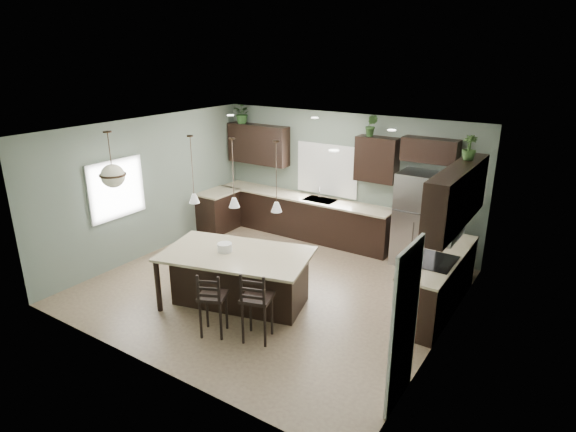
# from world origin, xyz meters

# --- Properties ---
(ground) EXTENTS (6.00, 6.00, 0.00)m
(ground) POSITION_xyz_m (0.00, 0.00, 0.00)
(ground) COLOR #9E8466
(ground) RESTS_ON ground
(pantry_door) EXTENTS (0.04, 0.82, 2.04)m
(pantry_door) POSITION_xyz_m (2.98, -1.55, 1.02)
(pantry_door) COLOR white
(pantry_door) RESTS_ON ground
(window_back) EXTENTS (1.35, 0.02, 1.00)m
(window_back) POSITION_xyz_m (-0.40, 2.73, 1.55)
(window_back) COLOR white
(window_back) RESTS_ON room_shell
(window_left) EXTENTS (0.02, 1.10, 1.00)m
(window_left) POSITION_xyz_m (-2.98, -0.80, 1.55)
(window_left) COLOR white
(window_left) RESTS_ON room_shell
(left_return_cabs) EXTENTS (0.60, 0.90, 0.90)m
(left_return_cabs) POSITION_xyz_m (-2.70, 1.70, 0.45)
(left_return_cabs) COLOR black
(left_return_cabs) RESTS_ON ground
(left_return_countertop) EXTENTS (0.66, 0.96, 0.04)m
(left_return_countertop) POSITION_xyz_m (-2.68, 1.70, 0.92)
(left_return_countertop) COLOR beige
(left_return_countertop) RESTS_ON left_return_cabs
(back_lower_cabs) EXTENTS (4.20, 0.60, 0.90)m
(back_lower_cabs) POSITION_xyz_m (-0.85, 2.45, 0.45)
(back_lower_cabs) COLOR black
(back_lower_cabs) RESTS_ON ground
(back_countertop) EXTENTS (4.20, 0.66, 0.04)m
(back_countertop) POSITION_xyz_m (-0.85, 2.43, 0.92)
(back_countertop) COLOR beige
(back_countertop) RESTS_ON back_lower_cabs
(sink_inset) EXTENTS (0.70, 0.45, 0.01)m
(sink_inset) POSITION_xyz_m (-0.40, 2.43, 0.94)
(sink_inset) COLOR gray
(sink_inset) RESTS_ON back_countertop
(faucet) EXTENTS (0.02, 0.02, 0.28)m
(faucet) POSITION_xyz_m (-0.40, 2.40, 1.08)
(faucet) COLOR silver
(faucet) RESTS_ON back_countertop
(back_upper_left) EXTENTS (1.55, 0.34, 0.90)m
(back_upper_left) POSITION_xyz_m (-2.15, 2.58, 1.95)
(back_upper_left) COLOR black
(back_upper_left) RESTS_ON room_shell
(back_upper_right) EXTENTS (0.85, 0.34, 0.90)m
(back_upper_right) POSITION_xyz_m (0.80, 2.58, 1.95)
(back_upper_right) COLOR black
(back_upper_right) RESTS_ON room_shell
(fridge_header) EXTENTS (1.05, 0.34, 0.45)m
(fridge_header) POSITION_xyz_m (1.85, 2.58, 2.25)
(fridge_header) COLOR black
(fridge_header) RESTS_ON room_shell
(right_lower_cabs) EXTENTS (0.60, 2.35, 0.90)m
(right_lower_cabs) POSITION_xyz_m (2.70, 0.87, 0.45)
(right_lower_cabs) COLOR black
(right_lower_cabs) RESTS_ON ground
(right_countertop) EXTENTS (0.66, 2.35, 0.04)m
(right_countertop) POSITION_xyz_m (2.68, 0.87, 0.92)
(right_countertop) COLOR beige
(right_countertop) RESTS_ON right_lower_cabs
(cooktop) EXTENTS (0.58, 0.75, 0.02)m
(cooktop) POSITION_xyz_m (2.68, 0.60, 0.94)
(cooktop) COLOR black
(cooktop) RESTS_ON right_countertop
(wall_oven_front) EXTENTS (0.01, 0.72, 0.60)m
(wall_oven_front) POSITION_xyz_m (2.40, 0.60, 0.45)
(wall_oven_front) COLOR gray
(wall_oven_front) RESTS_ON right_lower_cabs
(right_upper_cabs) EXTENTS (0.34, 2.35, 0.90)m
(right_upper_cabs) POSITION_xyz_m (2.83, 0.87, 1.95)
(right_upper_cabs) COLOR black
(right_upper_cabs) RESTS_ON room_shell
(microwave) EXTENTS (0.40, 0.75, 0.40)m
(microwave) POSITION_xyz_m (2.78, 0.60, 1.55)
(microwave) COLOR gray
(microwave) RESTS_ON right_upper_cabs
(refrigerator) EXTENTS (0.90, 0.74, 1.85)m
(refrigerator) POSITION_xyz_m (1.84, 2.42, 0.93)
(refrigerator) COLOR #9C9DA5
(refrigerator) RESTS_ON ground
(kitchen_island) EXTENTS (2.64, 1.91, 0.92)m
(kitchen_island) POSITION_xyz_m (-0.12, -0.80, 0.46)
(kitchen_island) COLOR black
(kitchen_island) RESTS_ON ground
(serving_dish) EXTENTS (0.24, 0.24, 0.14)m
(serving_dish) POSITION_xyz_m (-0.31, -0.85, 0.99)
(serving_dish) COLOR white
(serving_dish) RESTS_ON kitchen_island
(bar_stool_center) EXTENTS (0.51, 0.51, 1.04)m
(bar_stool_center) POSITION_xyz_m (0.15, -1.69, 0.52)
(bar_stool_center) COLOR black
(bar_stool_center) RESTS_ON ground
(bar_stool_right) EXTENTS (0.52, 0.52, 1.12)m
(bar_stool_right) POSITION_xyz_m (0.78, -1.45, 0.56)
(bar_stool_right) COLOR black
(bar_stool_right) RESTS_ON ground
(pendant_left) EXTENTS (0.17, 0.17, 1.10)m
(pendant_left) POSITION_xyz_m (-0.79, -0.98, 2.25)
(pendant_left) COLOR silver
(pendant_left) RESTS_ON room_shell
(pendant_center) EXTENTS (0.17, 0.17, 1.10)m
(pendant_center) POSITION_xyz_m (-0.12, -0.80, 2.25)
(pendant_center) COLOR silver
(pendant_center) RESTS_ON room_shell
(pendant_right) EXTENTS (0.17, 0.17, 1.10)m
(pendant_right) POSITION_xyz_m (0.56, -0.62, 2.25)
(pendant_right) COLOR silver
(pendant_right) RESTS_ON room_shell
(chandelier) EXTENTS (0.43, 0.43, 0.95)m
(chandelier) POSITION_xyz_m (-2.18, -1.42, 2.33)
(chandelier) COLOR beige
(chandelier) RESTS_ON room_shell
(plant_back_left) EXTENTS (0.47, 0.42, 0.46)m
(plant_back_left) POSITION_xyz_m (-2.56, 2.55, 2.63)
(plant_back_left) COLOR #2B5424
(plant_back_left) RESTS_ON back_upper_left
(plant_back_right) EXTENTS (0.26, 0.22, 0.43)m
(plant_back_right) POSITION_xyz_m (0.66, 2.55, 2.62)
(plant_back_right) COLOR #2A4C21
(plant_back_right) RESTS_ON back_upper_right
(plant_right_wall) EXTENTS (0.23, 0.23, 0.38)m
(plant_right_wall) POSITION_xyz_m (2.80, 1.42, 2.59)
(plant_right_wall) COLOR #375A27
(plant_right_wall) RESTS_ON right_upper_cabs
(room_shell) EXTENTS (6.00, 6.00, 6.00)m
(room_shell) POSITION_xyz_m (0.00, 0.00, 1.70)
(room_shell) COLOR slate
(room_shell) RESTS_ON ground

